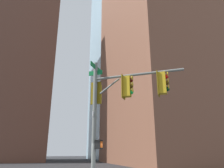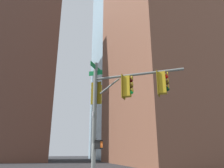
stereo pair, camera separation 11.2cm
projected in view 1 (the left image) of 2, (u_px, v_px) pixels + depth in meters
The scene contains 5 objects.
signal_pole_assembly at pixel (116, 101), 10.12m from camera, with size 3.18×3.89×6.57m.
building_brick_nearside at pixel (155, 46), 44.45m from camera, with size 25.45×16.90×46.86m, color brown.
building_brick_midblock at pixel (24, 81), 55.70m from camera, with size 22.23×14.06×40.14m, color brown.
building_glass_tower at pixel (139, 24), 67.92m from camera, with size 31.69×24.94×82.90m, color #8CB2C6.
building_brick_farside at pixel (176, 81), 62.06m from camera, with size 16.57×15.68×43.84m, color brown.
Camera 1 is at (9.88, -2.61, 2.14)m, focal length 33.70 mm.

